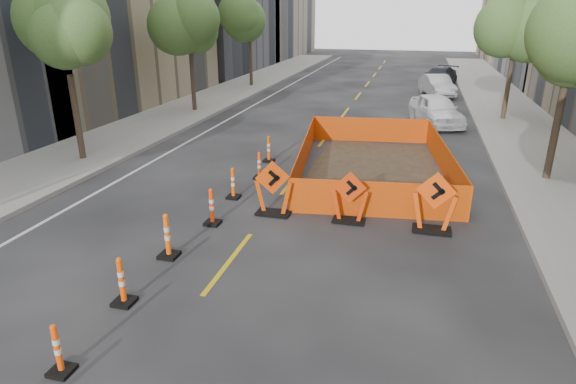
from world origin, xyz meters
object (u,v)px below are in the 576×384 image
(channelizer_4, at_px, (167,236))
(chevron_sign_right, at_px, (435,202))
(channelizer_6, at_px, (233,183))
(parked_car_mid, at_px, (437,85))
(channelizer_5, at_px, (212,207))
(parked_car_near, at_px, (436,110))
(parked_car_far, at_px, (439,76))
(channelizer_8, at_px, (269,149))
(channelizer_7, at_px, (259,165))
(chevron_sign_left, at_px, (273,188))
(channelizer_3, at_px, (122,281))
(chevron_sign_center, at_px, (350,197))
(channelizer_2, at_px, (57,349))

(channelizer_4, relative_size, chevron_sign_right, 0.67)
(channelizer_6, xyz_separation_m, parked_car_mid, (6.53, 21.62, 0.20))
(channelizer_5, xyz_separation_m, parked_car_near, (6.12, 14.35, 0.24))
(parked_car_far, bearing_deg, parked_car_mid, -74.18)
(channelizer_8, relative_size, parked_car_far, 0.22)
(channelizer_4, distance_m, chevron_sign_right, 6.80)
(channelizer_7, bearing_deg, channelizer_6, -95.75)
(channelizer_4, distance_m, chevron_sign_left, 3.51)
(channelizer_3, relative_size, channelizer_5, 0.99)
(channelizer_3, relative_size, parked_car_near, 0.23)
(channelizer_3, height_order, channelizer_5, channelizer_5)
(channelizer_7, height_order, parked_car_far, parked_car_far)
(chevron_sign_left, xyz_separation_m, parked_car_near, (4.71, 13.27, -0.05))
(channelizer_7, bearing_deg, chevron_sign_left, -64.84)
(chevron_sign_left, bearing_deg, channelizer_3, -131.08)
(channelizer_4, relative_size, parked_car_mid, 0.26)
(channelizer_5, bearing_deg, channelizer_4, -97.34)
(channelizer_7, xyz_separation_m, chevron_sign_left, (1.37, -2.91, 0.33))
(channelizer_6, distance_m, channelizer_8, 3.99)
(chevron_sign_left, height_order, parked_car_mid, chevron_sign_left)
(chevron_sign_center, height_order, parked_car_far, chevron_sign_center)
(channelizer_5, bearing_deg, chevron_sign_right, 10.47)
(chevron_sign_left, height_order, parked_car_near, chevron_sign_left)
(chevron_sign_center, bearing_deg, parked_car_mid, 76.59)
(channelizer_7, distance_m, chevron_sign_center, 4.57)
(channelizer_4, bearing_deg, channelizer_3, -87.91)
(channelizer_2, relative_size, parked_car_near, 0.21)
(channelizer_3, xyz_separation_m, channelizer_4, (-0.07, 2.00, 0.04))
(channelizer_5, xyz_separation_m, channelizer_8, (-0.22, 5.99, -0.01))
(channelizer_5, height_order, channelizer_7, channelizer_5)
(channelizer_3, distance_m, channelizer_8, 9.99)
(channelizer_4, distance_m, chevron_sign_center, 4.94)
(channelizer_5, bearing_deg, channelizer_6, 94.40)
(parked_car_near, distance_m, parked_car_far, 14.37)
(channelizer_8, bearing_deg, channelizer_3, -89.79)
(channelizer_6, xyz_separation_m, chevron_sign_left, (1.57, -0.91, 0.31))
(channelizer_8, xyz_separation_m, chevron_sign_right, (6.02, -4.92, 0.32))
(channelizer_5, height_order, channelizer_8, channelizer_5)
(channelizer_3, xyz_separation_m, channelizer_6, (0.03, 5.99, -0.02))
(channelizer_2, relative_size, parked_car_far, 0.20)
(channelizer_6, distance_m, parked_car_mid, 22.58)
(channelizer_5, xyz_separation_m, chevron_sign_left, (1.42, 1.08, 0.29))
(parked_car_near, xyz_separation_m, parked_car_mid, (0.25, 9.26, -0.06))
(channelizer_5, bearing_deg, chevron_sign_center, 17.22)
(channelizer_8, bearing_deg, chevron_sign_right, -39.26)
(chevron_sign_right, bearing_deg, parked_car_far, 91.05)
(chevron_sign_center, xyz_separation_m, chevron_sign_right, (2.22, -0.04, 0.10))
(channelizer_6, distance_m, parked_car_far, 27.56)
(channelizer_5, distance_m, chevron_sign_right, 5.91)
(channelizer_7, xyz_separation_m, chevron_sign_center, (3.54, -2.88, 0.26))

